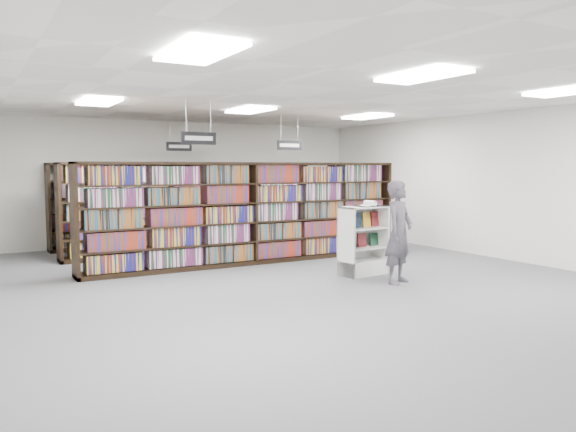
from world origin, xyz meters
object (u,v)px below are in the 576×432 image
bookshelf_row_near (251,213)px  endcap_display (362,251)px  open_book (371,205)px  shopper (399,232)px

bookshelf_row_near → endcap_display: (1.26, -2.15, -0.61)m
bookshelf_row_near → open_book: size_ratio=12.00×
bookshelf_row_near → shopper: bookshelf_row_near is taller
endcap_display → open_book: bearing=-36.9°
open_book → shopper: 0.97m
bookshelf_row_near → endcap_display: size_ratio=5.47×
endcap_display → shopper: size_ratio=0.72×
shopper → endcap_display: bearing=69.2°
endcap_display → shopper: 1.05m
open_book → endcap_display: bearing=151.3°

